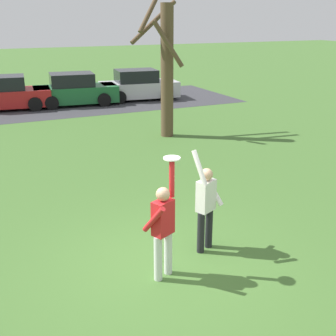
# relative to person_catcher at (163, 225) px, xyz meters

# --- Properties ---
(ground_plane) EXTENTS (120.00, 120.00, 0.00)m
(ground_plane) POSITION_rel_person_catcher_xyz_m (0.15, 0.30, -0.98)
(ground_plane) COLOR #426B2D
(person_catcher) EXTENTS (0.58, 0.50, 2.08)m
(person_catcher) POSITION_rel_person_catcher_xyz_m (0.00, 0.00, 0.00)
(person_catcher) COLOR silver
(person_catcher) RESTS_ON ground_plane
(person_defender) EXTENTS (0.64, 0.59, 2.04)m
(person_defender) POSITION_rel_person_catcher_xyz_m (1.10, 0.51, -0.00)
(person_defender) COLOR black
(person_defender) RESTS_ON ground_plane
(frisbee_disc) EXTENTS (0.28, 0.28, 0.02)m
(frisbee_disc) POSITION_rel_person_catcher_xyz_m (0.20, 0.09, 1.11)
(frisbee_disc) COLOR white
(frisbee_disc) RESTS_ON person_catcher
(parked_car_red) EXTENTS (4.27, 2.38, 1.59)m
(parked_car_red) POSITION_rel_person_catcher_xyz_m (-1.04, 16.23, -0.25)
(parked_car_red) COLOR red
(parked_car_red) RESTS_ON ground_plane
(parked_car_green) EXTENTS (4.27, 2.38, 1.59)m
(parked_car_green) POSITION_rel_person_catcher_xyz_m (2.26, 15.98, -0.25)
(parked_car_green) COLOR #1E6633
(parked_car_green) RESTS_ON ground_plane
(parked_car_silver) EXTENTS (4.27, 2.38, 1.59)m
(parked_car_silver) POSITION_rel_person_catcher_xyz_m (5.71, 16.03, -0.25)
(parked_car_silver) COLOR #BCBCC1
(parked_car_silver) RESTS_ON ground_plane
(parking_strip) EXTENTS (23.44, 6.40, 0.01)m
(parking_strip) POSITION_rel_person_catcher_xyz_m (-1.05, 16.17, -0.98)
(parking_strip) COLOR #38383D
(parking_strip) RESTS_ON ground_plane
(bare_tree_tall) EXTENTS (1.94, 1.84, 5.48)m
(bare_tree_tall) POSITION_rel_person_catcher_xyz_m (3.94, 8.55, 1.61)
(bare_tree_tall) COLOR brown
(bare_tree_tall) RESTS_ON ground_plane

